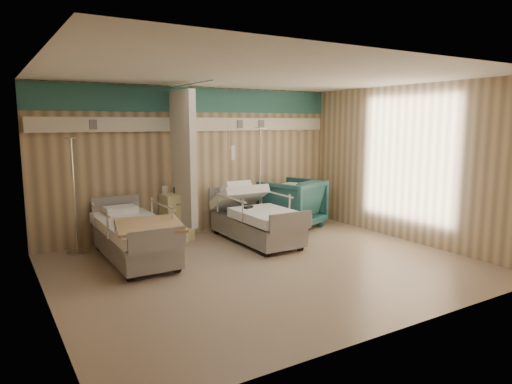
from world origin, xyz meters
TOP-DOWN VIEW (x-y plane):
  - ground at (0.00, 0.00)m, footprint 6.00×5.00m
  - room_walls at (-0.03, 0.25)m, footprint 6.04×5.04m
  - bed_right at (0.60, 1.30)m, footprint 1.00×2.16m
  - bed_left at (-1.60, 1.30)m, footprint 1.00×2.16m
  - bedside_cabinet at (-0.55, 2.20)m, footprint 0.50×0.48m
  - visitor_armchair at (1.83, 1.90)m, footprint 1.37×1.39m
  - waffle_blanket at (1.87, 1.91)m, footprint 0.79×0.75m
  - iv_stand_right at (1.14, 2.02)m, footprint 0.36×0.36m
  - iv_stand_left at (-2.30, 2.20)m, footprint 0.34×0.34m
  - call_remote at (0.45, 1.30)m, footprint 0.20×0.14m
  - tan_blanket at (-1.51, 0.84)m, footprint 1.14×1.33m
  - toiletry_bag at (-0.45, 2.28)m, footprint 0.25×0.21m
  - white_cup at (-0.73, 2.29)m, footprint 0.10×0.10m

SIDE VIEW (x-z plane):
  - ground at x=0.00m, z-range 0.00..0.00m
  - bed_right at x=0.60m, z-range 0.00..0.63m
  - bed_left at x=-1.60m, z-range 0.00..0.63m
  - iv_stand_left at x=-2.30m, z-range -0.56..1.34m
  - iv_stand_right at x=1.14m, z-range -0.60..1.44m
  - bedside_cabinet at x=-0.55m, z-range 0.00..0.85m
  - visitor_armchair at x=1.83m, z-range 0.00..0.99m
  - call_remote at x=0.45m, z-range 0.63..0.67m
  - tan_blanket at x=-1.51m, z-range 0.63..0.67m
  - toiletry_bag at x=-0.45m, z-range 0.85..0.96m
  - white_cup at x=-0.73m, z-range 0.85..1.00m
  - waffle_blanket at x=1.87m, z-range 0.99..1.06m
  - room_walls at x=-0.03m, z-range 0.45..3.27m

